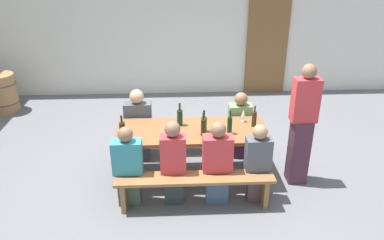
{
  "coord_description": "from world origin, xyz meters",
  "views": [
    {
      "loc": [
        -0.23,
        -4.69,
        3.07
      ],
      "look_at": [
        0.0,
        0.0,
        0.9
      ],
      "focal_mm": 35.22,
      "sensor_mm": 36.0,
      "label": 1
    }
  ],
  "objects_px": {
    "wine_bottle_4": "(204,124)",
    "wine_bottle_5": "(230,125)",
    "bench_far": "(190,132)",
    "wine_barrel": "(2,93)",
    "seated_guest_far_0": "(139,126)",
    "standing_host": "(302,127)",
    "wine_bottle_0": "(203,127)",
    "wine_glass_0": "(172,127)",
    "wine_bottle_2": "(122,131)",
    "seated_guest_near_3": "(257,164)",
    "wine_bottle_1": "(254,119)",
    "seated_guest_near_2": "(217,164)",
    "seated_guest_near_0": "(128,168)",
    "wooden_door": "(267,47)",
    "seated_guest_near_1": "(173,164)",
    "bench_near": "(195,183)",
    "wine_glass_1": "(244,113)",
    "wine_bottle_3": "(180,117)",
    "tasting_table": "(192,135)"
  },
  "relations": [
    {
      "from": "tasting_table",
      "to": "seated_guest_near_0",
      "type": "height_order",
      "value": "seated_guest_near_0"
    },
    {
      "from": "wine_glass_1",
      "to": "seated_guest_near_2",
      "type": "bearing_deg",
      "value": -119.71
    },
    {
      "from": "wine_bottle_4",
      "to": "seated_guest_near_3",
      "type": "xyz_separation_m",
      "value": [
        0.66,
        -0.52,
        -0.35
      ]
    },
    {
      "from": "wine_glass_1",
      "to": "bench_far",
      "type": "bearing_deg",
      "value": 147.35
    },
    {
      "from": "bench_far",
      "to": "wine_glass_1",
      "type": "xyz_separation_m",
      "value": [
        0.76,
        -0.49,
        0.52
      ]
    },
    {
      "from": "wine_bottle_0",
      "to": "tasting_table",
      "type": "bearing_deg",
      "value": 128.67
    },
    {
      "from": "wine_glass_1",
      "to": "standing_host",
      "type": "xyz_separation_m",
      "value": [
        0.72,
        -0.43,
        -0.03
      ]
    },
    {
      "from": "wine_bottle_1",
      "to": "seated_guest_near_0",
      "type": "xyz_separation_m",
      "value": [
        -1.72,
        -0.65,
        -0.36
      ]
    },
    {
      "from": "wine_bottle_2",
      "to": "standing_host",
      "type": "xyz_separation_m",
      "value": [
        2.4,
        0.06,
        -0.04
      ]
    },
    {
      "from": "bench_far",
      "to": "wine_glass_0",
      "type": "relative_size",
      "value": 11.64
    },
    {
      "from": "wine_bottle_4",
      "to": "seated_guest_near_3",
      "type": "bearing_deg",
      "value": -38.2
    },
    {
      "from": "wine_bottle_5",
      "to": "standing_host",
      "type": "xyz_separation_m",
      "value": [
        0.98,
        -0.05,
        -0.03
      ]
    },
    {
      "from": "seated_guest_near_0",
      "to": "wooden_door",
      "type": "bearing_deg",
      "value": -33.69
    },
    {
      "from": "wine_glass_0",
      "to": "seated_guest_far_0",
      "type": "xyz_separation_m",
      "value": [
        -0.53,
        0.71,
        -0.33
      ]
    },
    {
      "from": "wine_glass_0",
      "to": "standing_host",
      "type": "height_order",
      "value": "standing_host"
    },
    {
      "from": "seated_guest_near_2",
      "to": "standing_host",
      "type": "relative_size",
      "value": 0.65
    },
    {
      "from": "wine_bottle_5",
      "to": "seated_guest_near_2",
      "type": "distance_m",
      "value": 0.59
    },
    {
      "from": "wine_bottle_2",
      "to": "wooden_door",
      "type": "bearing_deg",
      "value": 53.23
    },
    {
      "from": "bench_far",
      "to": "wine_barrel",
      "type": "distance_m",
      "value": 4.16
    },
    {
      "from": "bench_far",
      "to": "seated_guest_near_0",
      "type": "distance_m",
      "value": 1.55
    },
    {
      "from": "bench_near",
      "to": "bench_far",
      "type": "bearing_deg",
      "value": 90.0
    },
    {
      "from": "wine_bottle_2",
      "to": "seated_guest_near_3",
      "type": "xyz_separation_m",
      "value": [
        1.74,
        -0.32,
        -0.37
      ]
    },
    {
      "from": "wine_bottle_0",
      "to": "wine_glass_0",
      "type": "bearing_deg",
      "value": 174.93
    },
    {
      "from": "wooden_door",
      "to": "standing_host",
      "type": "relative_size",
      "value": 1.21
    },
    {
      "from": "wine_glass_1",
      "to": "wine_barrel",
      "type": "relative_size",
      "value": 0.24
    },
    {
      "from": "wine_bottle_3",
      "to": "wine_barrel",
      "type": "xyz_separation_m",
      "value": [
        -3.54,
        2.43,
        -0.49
      ]
    },
    {
      "from": "wine_bottle_4",
      "to": "wine_bottle_5",
      "type": "distance_m",
      "value": 0.35
    },
    {
      "from": "wine_bottle_1",
      "to": "bench_far",
      "type": "bearing_deg",
      "value": 143.69
    },
    {
      "from": "seated_guest_near_0",
      "to": "wine_bottle_4",
      "type": "bearing_deg",
      "value": -62.76
    },
    {
      "from": "wine_bottle_0",
      "to": "seated_guest_far_0",
      "type": "height_order",
      "value": "seated_guest_far_0"
    },
    {
      "from": "wine_bottle_1",
      "to": "seated_guest_near_0",
      "type": "bearing_deg",
      "value": -159.44
    },
    {
      "from": "wine_bottle_1",
      "to": "seated_guest_near_1",
      "type": "distance_m",
      "value": 1.35
    },
    {
      "from": "wooden_door",
      "to": "standing_host",
      "type": "distance_m",
      "value": 3.64
    },
    {
      "from": "wine_bottle_1",
      "to": "seated_guest_near_2",
      "type": "distance_m",
      "value": 0.93
    },
    {
      "from": "wine_bottle_4",
      "to": "seated_guest_far_0",
      "type": "distance_m",
      "value": 1.19
    },
    {
      "from": "wine_bottle_5",
      "to": "seated_guest_near_0",
      "type": "distance_m",
      "value": 1.46
    },
    {
      "from": "tasting_table",
      "to": "bench_far",
      "type": "xyz_separation_m",
      "value": [
        0.0,
        0.72,
        -0.32
      ]
    },
    {
      "from": "wine_bottle_0",
      "to": "seated_guest_near_1",
      "type": "relative_size",
      "value": 0.29
    },
    {
      "from": "seated_guest_far_0",
      "to": "standing_host",
      "type": "height_order",
      "value": "standing_host"
    },
    {
      "from": "bench_far",
      "to": "seated_guest_near_3",
      "type": "xyz_separation_m",
      "value": [
        0.82,
        -1.29,
        0.16
      ]
    },
    {
      "from": "wine_bottle_4",
      "to": "seated_guest_near_0",
      "type": "distance_m",
      "value": 1.18
    },
    {
      "from": "wooden_door",
      "to": "wine_glass_0",
      "type": "height_order",
      "value": "wooden_door"
    },
    {
      "from": "wine_glass_1",
      "to": "seated_guest_near_3",
      "type": "xyz_separation_m",
      "value": [
        0.06,
        -0.81,
        -0.37
      ]
    },
    {
      "from": "wine_bottle_2",
      "to": "wine_glass_0",
      "type": "height_order",
      "value": "wine_bottle_2"
    },
    {
      "from": "standing_host",
      "to": "wooden_door",
      "type": "bearing_deg",
      "value": -95.43
    },
    {
      "from": "wine_glass_0",
      "to": "seated_guest_near_2",
      "type": "bearing_deg",
      "value": -37.35
    },
    {
      "from": "wine_bottle_3",
      "to": "seated_guest_near_0",
      "type": "height_order",
      "value": "seated_guest_near_0"
    },
    {
      "from": "wine_bottle_2",
      "to": "seated_guest_far_0",
      "type": "relative_size",
      "value": 0.3
    },
    {
      "from": "wine_bottle_0",
      "to": "seated_guest_near_1",
      "type": "distance_m",
      "value": 0.65
    },
    {
      "from": "tasting_table",
      "to": "wine_barrel",
      "type": "height_order",
      "value": "wine_barrel"
    }
  ]
}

